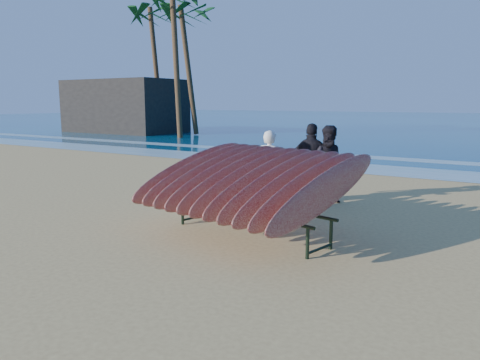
{
  "coord_description": "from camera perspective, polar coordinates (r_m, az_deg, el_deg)",
  "views": [
    {
      "loc": [
        4.49,
        -6.36,
        2.37
      ],
      "look_at": [
        0.0,
        0.8,
        0.95
      ],
      "focal_mm": 35.0,
      "sensor_mm": 36.0,
      "label": 1
    }
  ],
  "objects": [
    {
      "name": "surfboard_rack",
      "position": [
        8.21,
        1.23,
        -0.06
      ],
      "size": [
        3.71,
        3.57,
        1.69
      ],
      "rotation": [
        0.0,
        0.0,
        -0.2
      ],
      "color": "black",
      "rests_on": "ground"
    },
    {
      "name": "foam_near",
      "position": [
        17.13,
        16.59,
        1.22
      ],
      "size": [
        160.0,
        160.0,
        0.0
      ],
      "primitive_type": "plane",
      "color": "white",
      "rests_on": "ground"
    },
    {
      "name": "palm_right",
      "position": [
        37.65,
        -10.37,
        18.85
      ],
      "size": [
        5.2,
        5.2,
        9.45
      ],
      "color": "brown",
      "rests_on": "ground"
    },
    {
      "name": "foam_far",
      "position": [
        20.5,
        19.24,
        2.39
      ],
      "size": [
        160.0,
        160.0,
        0.0
      ],
      "primitive_type": "plane",
      "color": "white",
      "rests_on": "ground"
    },
    {
      "name": "person_dark_b",
      "position": [
        11.28,
        8.73,
        2.11
      ],
      "size": [
        1.15,
        0.62,
        1.86
      ],
      "primitive_type": "imported",
      "rotation": [
        0.0,
        0.0,
        3.3
      ],
      "color": "black",
      "rests_on": "ground"
    },
    {
      "name": "person_white",
      "position": [
        10.83,
        3.61,
        1.52
      ],
      "size": [
        0.66,
        0.46,
        1.73
      ],
      "primitive_type": "imported",
      "rotation": [
        0.0,
        0.0,
        3.22
      ],
      "color": "white",
      "rests_on": "ground"
    },
    {
      "name": "palm_left",
      "position": [
        31.63,
        -7.95,
        20.71
      ],
      "size": [
        5.2,
        5.2,
        9.45
      ],
      "color": "brown",
      "rests_on": "ground"
    },
    {
      "name": "ground",
      "position": [
        8.14,
        -3.02,
        -7.41
      ],
      "size": [
        120.0,
        120.0,
        0.0
      ],
      "primitive_type": "plane",
      "color": "tan",
      "rests_on": "ground"
    },
    {
      "name": "building",
      "position": [
        37.84,
        -13.89,
        8.72
      ],
      "size": [
        9.01,
        5.0,
        4.0
      ],
      "primitive_type": "cube",
      "color": "#2D2823",
      "rests_on": "ground"
    },
    {
      "name": "person_dark_a",
      "position": [
        11.17,
        10.97,
        1.87
      ],
      "size": [
        1.1,
        1.01,
        1.83
      ],
      "primitive_type": "imported",
      "rotation": [
        0.0,
        0.0,
        0.46
      ],
      "color": "black",
      "rests_on": "ground"
    },
    {
      "name": "palm_mid",
      "position": [
        33.83,
        -6.4,
        19.2
      ],
      "size": [
        5.2,
        5.2,
        8.94
      ],
      "color": "brown",
      "rests_on": "ground"
    }
  ]
}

